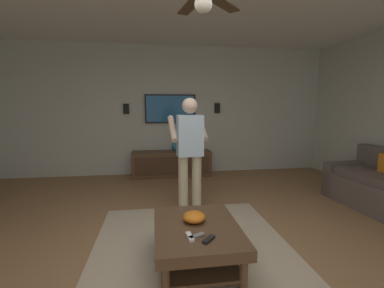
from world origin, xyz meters
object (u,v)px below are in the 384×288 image
Objects in this scene: person_standing at (190,148)px; vase_round at (177,146)px; coffee_table at (197,236)px; tv at (170,109)px; remote_black at (209,239)px; wall_speaker_right at (126,109)px; wall_speaker_left at (217,108)px; media_console at (172,164)px; remote_grey at (197,236)px; remote_white at (190,237)px; bowl at (194,217)px.

person_standing is 7.45× the size of vase_round.
coffee_table is at bearing 170.94° from person_standing.
remote_black is (-3.81, -0.07, -1.05)m from tv.
wall_speaker_right reaches higher than coffee_table.
tv reaches higher than vase_round.
wall_speaker_left reaches higher than remote_black.
media_console is at bearing 82.39° from vase_round.
wall_speaker_left is at bearing -151.54° from remote_black.
vase_round reaches higher than remote_black.
wall_speaker_left is (3.82, -0.99, 1.07)m from remote_black.
remote_black is 3.56m from vase_round.
wall_speaker_right is (3.82, 1.03, 1.05)m from remote_black.
tv reaches higher than coffee_table.
tv reaches higher than wall_speaker_left.
coffee_table is 1.50m from person_standing.
tv is 5.07× the size of wall_speaker_right.
coffee_table is 0.61× the size of person_standing.
wall_speaker_left is (0.25, -1.06, 1.20)m from media_console.
tv is 3.95m from remote_black.
wall_speaker_left is (0.27, -0.96, 0.82)m from vase_round.
remote_grey is 0.68× the size of vase_round.
media_console is at bearing -104.86° from wall_speaker_right.
person_standing is 2.50m from wall_speaker_right.
tv is 0.68× the size of person_standing.
wall_speaker_left reaches higher than media_console.
tv is at bearing 90.71° from wall_speaker_left.
remote_white reaches higher than coffee_table.
remote_white is at bearing 164.68° from bowl.
bowl is 0.38m from remote_black.
remote_grey is (0.07, 0.09, 0.00)m from remote_black.
wall_speaker_left is (3.54, -1.05, 1.18)m from coffee_table.
wall_speaker_right reaches higher than remote_grey.
wall_speaker_right is at bearing -103.18° from remote_grey.
person_standing is 1.36m from bowl.
remote_grey is 4.01m from wall_speaker_right.
remote_grey is (-3.74, 0.02, -1.05)m from tv.
person_standing is 7.45× the size of wall_speaker_right.
coffee_table is at bearing 0.29° from media_console.
person_standing is (1.35, -0.12, 0.64)m from coffee_table.
wall_speaker_right reaches higher than media_console.
remote_white is at bearing 155.93° from coffee_table.
person_standing is (-1.93, -0.13, 0.66)m from media_console.
person_standing is at bearing -179.31° from vase_round.
wall_speaker_left is (0.01, -1.06, 0.01)m from tv.
bowl is at bearing 170.01° from person_standing.
tv is 3.89m from remote_white.
wall_speaker_right is (3.76, 0.94, 1.05)m from remote_grey.
coffee_table is at bearing 178.38° from vase_round.
media_console is at bearing 0.06° from bowl.
remote_grey is (-1.57, 0.15, -0.52)m from person_standing.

